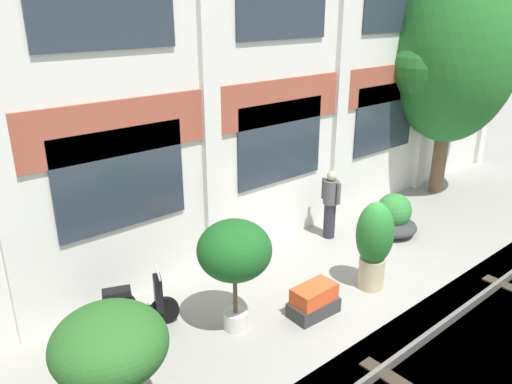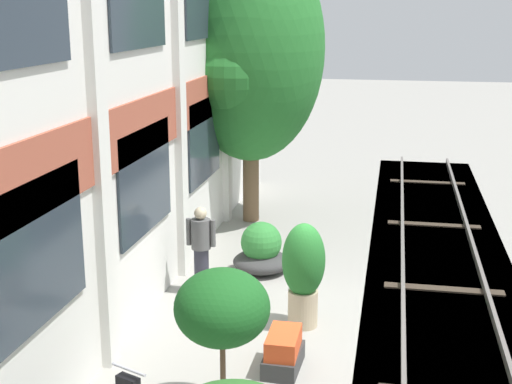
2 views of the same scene
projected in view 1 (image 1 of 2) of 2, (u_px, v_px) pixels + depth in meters
ground_plane at (365, 282)px, 9.47m from camera, size 80.00×80.00×0.00m
apartment_facade at (274, 57)px, 9.95m from camera, size 18.29×0.64×7.95m
rail_tracks at (491, 352)px, 7.77m from camera, size 25.93×2.80×0.43m
broadleaf_tree at (455, 47)px, 12.67m from camera, size 3.50×3.33×6.56m
potted_plant_square_trough at (314, 301)px, 8.41m from camera, size 0.88×0.51×0.54m
potted_plant_terracotta_small at (234, 253)px, 7.66m from camera, size 1.17×1.17×1.88m
potted_plant_low_pan at (110, 345)px, 5.79m from camera, size 1.38×1.38×1.70m
potted_plant_wide_bowl at (393, 218)px, 11.31m from camera, size 1.08×1.08×0.98m
potted_plant_ribbed_drum at (374, 239)px, 8.97m from camera, size 0.68×0.68×1.69m
scooter_near_curb at (131, 306)px, 7.96m from camera, size 1.31×0.72×0.98m
resident_by_doorway at (330, 202)px, 11.01m from camera, size 0.34×0.53×1.57m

